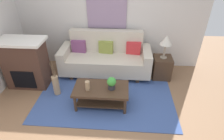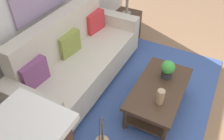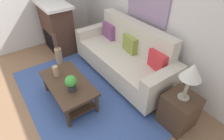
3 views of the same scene
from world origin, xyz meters
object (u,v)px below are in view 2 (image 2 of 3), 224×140
throw_pillow_olive (69,44)px  coffee_table (159,93)px  couch (78,60)px  throw_pillow_crimson (95,22)px  tabletop_vase (160,97)px  side_table (126,27)px  potted_plant_tabletop (168,69)px  throw_pillow_plum (34,73)px

throw_pillow_olive → coffee_table: (0.03, -1.35, -0.37)m
couch → throw_pillow_olive: couch is taller
throw_pillow_crimson → tabletop_vase: throw_pillow_crimson is taller
couch → coffee_table: size_ratio=2.04×
throw_pillow_crimson → side_table: size_ratio=0.64×
throw_pillow_olive → throw_pillow_crimson: same height
side_table → potted_plant_tabletop: bearing=-136.2°
couch → side_table: couch is taller
coffee_table → throw_pillow_crimson: bearing=63.8°
throw_pillow_plum → throw_pillow_olive: 0.70m
couch → tabletop_vase: bearing=-99.5°
potted_plant_tabletop → side_table: size_ratio=0.47×
couch → throw_pillow_crimson: bearing=10.2°
throw_pillow_plum → tabletop_vase: size_ratio=1.84×
coffee_table → potted_plant_tabletop: potted_plant_tabletop is taller
couch → throw_pillow_olive: 0.28m
coffee_table → throw_pillow_plum: bearing=118.6°
tabletop_vase → coffee_table: bearing=16.7°
throw_pillow_olive → side_table: throw_pillow_olive is taller
couch → tabletop_vase: couch is taller
tabletop_vase → throw_pillow_crimson: bearing=57.2°
throw_pillow_plum → side_table: bearing=-6.3°
throw_pillow_plum → coffee_table: (0.74, -1.35, -0.37)m
couch → coffee_table: 1.23m
throw_pillow_plum → side_table: 2.17m
throw_pillow_crimson → tabletop_vase: size_ratio=1.84×
coffee_table → tabletop_vase: 0.34m
coffee_table → side_table: side_table is taller
tabletop_vase → potted_plant_tabletop: (0.46, 0.06, 0.04)m
throw_pillow_olive → coffee_table: bearing=-88.5°
throw_pillow_olive → tabletop_vase: 1.45m
couch → potted_plant_tabletop: 1.27m
throw_pillow_olive → side_table: 1.50m
throw_pillow_olive → side_table: bearing=-9.4°
side_table → couch: bearing=175.6°
throw_pillow_crimson → coffee_table: 1.55m
couch → throw_pillow_crimson: 0.75m
throw_pillow_plum → coffee_table: size_ratio=0.33×
throw_pillow_crimson → throw_pillow_olive: bearing=180.0°
throw_pillow_olive → tabletop_vase: (-0.22, -1.43, -0.15)m
coffee_table → tabletop_vase: (-0.25, -0.08, 0.21)m
coffee_table → side_table: bearing=38.8°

